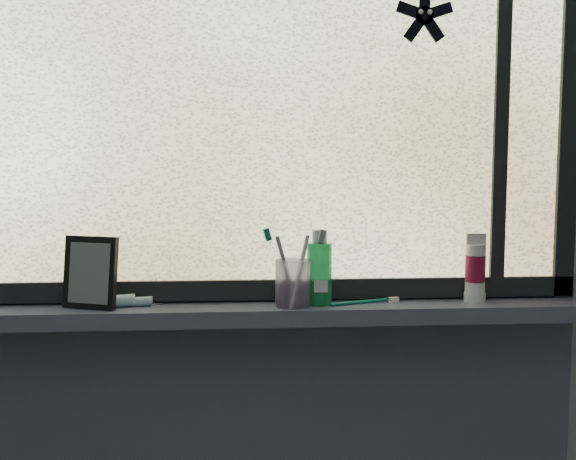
{
  "coord_description": "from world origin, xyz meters",
  "views": [
    {
      "loc": [
        -0.04,
        -0.3,
        1.35
      ],
      "look_at": [
        0.05,
        1.05,
        1.22
      ],
      "focal_mm": 40.0,
      "sensor_mm": 36.0,
      "label": 1
    }
  ],
  "objects_px": {
    "mouthwash_bottle": "(319,267)",
    "cream_tube": "(475,265)",
    "vanity_mirror": "(90,272)",
    "toothbrush_cup": "(293,283)"
  },
  "relations": [
    {
      "from": "vanity_mirror",
      "to": "toothbrush_cup",
      "type": "relative_size",
      "value": 1.53
    },
    {
      "from": "vanity_mirror",
      "to": "cream_tube",
      "type": "height_order",
      "value": "vanity_mirror"
    },
    {
      "from": "toothbrush_cup",
      "to": "mouthwash_bottle",
      "type": "distance_m",
      "value": 0.08
    },
    {
      "from": "toothbrush_cup",
      "to": "cream_tube",
      "type": "height_order",
      "value": "cream_tube"
    },
    {
      "from": "toothbrush_cup",
      "to": "cream_tube",
      "type": "bearing_deg",
      "value": 2.82
    },
    {
      "from": "toothbrush_cup",
      "to": "mouthwash_bottle",
      "type": "relative_size",
      "value": 0.74
    },
    {
      "from": "mouthwash_bottle",
      "to": "cream_tube",
      "type": "xyz_separation_m",
      "value": [
        0.39,
        0.01,
        -0.0
      ]
    },
    {
      "from": "cream_tube",
      "to": "mouthwash_bottle",
      "type": "bearing_deg",
      "value": -178.8
    },
    {
      "from": "toothbrush_cup",
      "to": "mouthwash_bottle",
      "type": "bearing_deg",
      "value": 12.32
    },
    {
      "from": "vanity_mirror",
      "to": "toothbrush_cup",
      "type": "distance_m",
      "value": 0.48
    }
  ]
}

